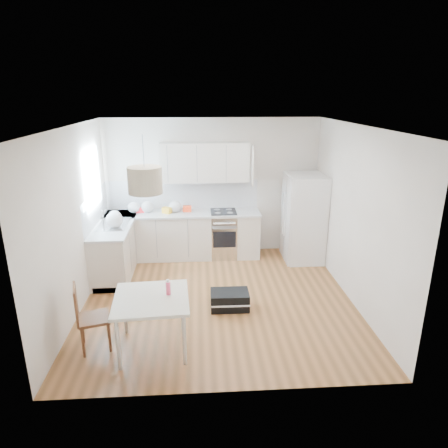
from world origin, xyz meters
name	(u,v)px	position (x,y,z in m)	size (l,w,h in m)	color
floor	(218,299)	(0.00, 0.00, 0.00)	(4.20, 4.20, 0.00)	brown
ceiling	(217,126)	(0.00, 0.00, 2.70)	(4.20, 4.20, 0.00)	white
wall_back	(213,187)	(0.00, 2.10, 1.35)	(4.20, 4.20, 0.00)	beige
wall_left	(75,221)	(-2.10, 0.00, 1.35)	(4.20, 4.20, 0.00)	beige
wall_right	(355,216)	(2.10, 0.00, 1.35)	(4.20, 4.20, 0.00)	beige
window_glassblock	(92,178)	(-2.09, 1.15, 1.75)	(0.02, 1.00, 1.00)	#BFE0F9
cabinets_back	(183,236)	(-0.60, 1.80, 0.44)	(3.00, 0.60, 0.88)	silver
cabinets_left	(116,248)	(-1.80, 1.20, 0.44)	(0.60, 1.80, 0.88)	silver
counter_back	(183,214)	(-0.60, 1.80, 0.90)	(3.02, 0.64, 0.04)	silver
counter_left	(114,224)	(-1.80, 1.20, 0.90)	(0.64, 1.82, 0.04)	silver
backsplash_back	(183,194)	(-0.60, 2.09, 1.21)	(3.00, 0.01, 0.58)	white
backsplash_left	(96,208)	(-2.09, 1.20, 1.21)	(0.01, 1.80, 0.58)	white
upper_cabinets	(205,162)	(-0.15, 1.94, 1.88)	(1.70, 0.32, 0.75)	silver
range_oven	(223,235)	(0.20, 1.80, 0.44)	(0.50, 0.61, 0.88)	silver
sink	(114,225)	(-1.80, 1.15, 0.92)	(0.50, 0.80, 0.16)	silver
refrigerator	(304,218)	(1.75, 1.54, 0.84)	(0.82, 0.84, 1.69)	white
dining_table	(151,303)	(-0.90, -1.23, 0.65)	(0.97, 0.97, 0.72)	beige
dining_chair	(94,317)	(-1.64, -1.17, 0.45)	(0.38, 0.38, 0.89)	#4C2A16
drink_bottle	(168,287)	(-0.69, -1.16, 0.83)	(0.06, 0.06, 0.21)	#EC4167
gym_bag	(230,300)	(0.16, -0.29, 0.13)	(0.58, 0.38, 0.27)	black
pendant_lamp	(145,180)	(-0.90, -1.12, 2.18)	(0.40, 0.40, 0.31)	beige
grocery_bag_a	(134,208)	(-1.54, 1.84, 1.03)	(0.24, 0.20, 0.21)	white
grocery_bag_b	(147,207)	(-1.28, 1.86, 1.03)	(0.25, 0.21, 0.22)	white
grocery_bag_c	(175,206)	(-0.74, 1.86, 1.03)	(0.25, 0.21, 0.22)	white
grocery_bag_d	(115,216)	(-1.81, 1.36, 1.02)	(0.22, 0.18, 0.19)	white
grocery_bag_e	(114,220)	(-1.74, 0.97, 1.05)	(0.30, 0.25, 0.27)	white
snack_orange	(187,209)	(-0.51, 1.87, 0.98)	(0.16, 0.10, 0.11)	red
snack_yellow	(167,210)	(-0.90, 1.78, 0.98)	(0.17, 0.11, 0.12)	gold
snack_red	(140,210)	(-1.43, 1.85, 0.97)	(0.15, 0.09, 0.10)	red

